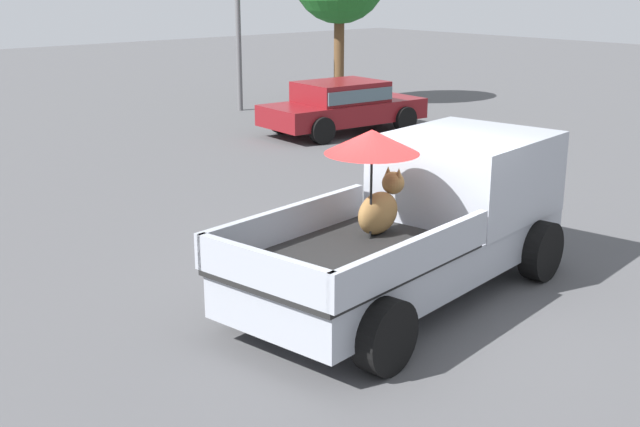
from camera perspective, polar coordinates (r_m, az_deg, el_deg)
name	(u,v)px	position (r m, az deg, el deg)	size (l,w,h in m)	color
ground_plane	(404,299)	(10.30, 5.91, -5.97)	(80.00, 80.00, 0.00)	#4C4C4F
pickup_truck_main	(427,217)	(10.36, 7.53, -0.26)	(5.26, 2.83, 2.20)	black
parked_sedan_near	(342,104)	(21.02, 1.58, 7.70)	(4.42, 2.24, 1.33)	black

